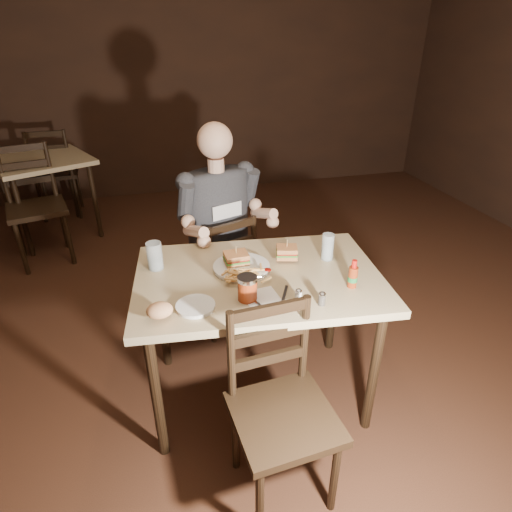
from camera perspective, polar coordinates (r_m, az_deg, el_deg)
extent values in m
plane|color=black|center=(2.61, 2.79, -16.40)|extent=(7.00, 7.00, 0.00)
plane|color=#372115|center=(5.32, -9.11, 23.20)|extent=(6.00, 0.00, 6.00)
cube|color=tan|center=(2.09, 0.35, -3.05)|extent=(1.27, 0.91, 0.04)
cylinder|color=black|center=(2.07, -13.11, -17.82)|extent=(0.05, 0.05, 0.73)
cylinder|color=black|center=(2.56, -12.39, -7.62)|extent=(0.05, 0.05, 0.73)
cylinder|color=black|center=(2.21, 15.44, -14.72)|extent=(0.05, 0.05, 0.73)
cylinder|color=black|center=(2.67, 10.28, -5.72)|extent=(0.05, 0.05, 0.73)
cube|color=tan|center=(4.50, -26.80, 11.30)|extent=(1.06, 1.06, 0.04)
cylinder|color=black|center=(4.25, -28.65, 4.44)|extent=(0.04, 0.04, 0.73)
cylinder|color=black|center=(4.85, -30.40, 6.66)|extent=(0.04, 0.04, 0.73)
cylinder|color=black|center=(4.39, -20.66, 6.81)|extent=(0.04, 0.04, 0.73)
cylinder|color=black|center=(4.97, -23.30, 8.73)|extent=(0.04, 0.04, 0.73)
cylinder|color=white|center=(2.13, -1.95, -1.59)|extent=(0.30, 0.30, 0.02)
ellipsoid|color=maroon|center=(2.08, 1.55, -1.86)|extent=(0.04, 0.04, 0.01)
cylinder|color=silver|center=(2.16, -13.35, 0.02)|extent=(0.08, 0.08, 0.14)
cylinder|color=silver|center=(2.22, 9.53, 1.21)|extent=(0.07, 0.07, 0.14)
cube|color=white|center=(1.91, 0.74, -5.50)|extent=(0.16, 0.15, 0.00)
cube|color=silver|center=(1.88, -0.22, -6.05)|extent=(0.10, 0.21, 0.01)
cube|color=silver|center=(1.92, 3.78, -5.33)|extent=(0.09, 0.16, 0.01)
cylinder|color=white|center=(1.86, -8.06, -6.74)|extent=(0.18, 0.18, 0.01)
ellipsoid|color=tan|center=(1.80, -12.74, -7.07)|extent=(0.12, 0.10, 0.06)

